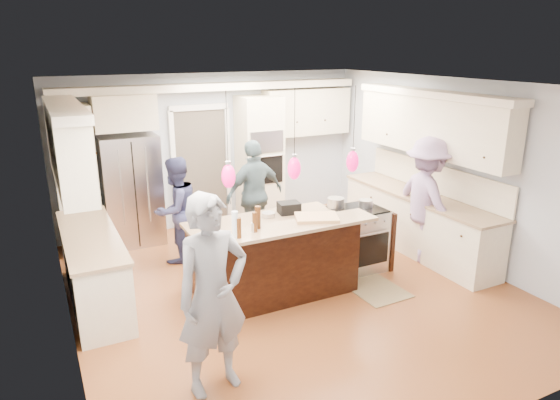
{
  "coord_description": "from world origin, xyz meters",
  "views": [
    {
      "loc": [
        -2.88,
        -5.38,
        3.14
      ],
      "look_at": [
        0.0,
        0.35,
        1.15
      ],
      "focal_mm": 32.0,
      "sensor_mm": 36.0,
      "label": 1
    }
  ],
  "objects_px": {
    "island_range": "(357,239)",
    "person_bar_end": "(213,295)",
    "kitchen_island": "(273,256)",
    "refrigerator": "(131,190)",
    "person_far_left": "(176,210)"
  },
  "relations": [
    {
      "from": "person_bar_end",
      "to": "person_far_left",
      "type": "xyz_separation_m",
      "value": [
        0.5,
        3.07,
        -0.17
      ]
    },
    {
      "from": "island_range",
      "to": "kitchen_island",
      "type": "bearing_deg",
      "value": -176.93
    },
    {
      "from": "person_far_left",
      "to": "person_bar_end",
      "type": "bearing_deg",
      "value": 51.49
    },
    {
      "from": "refrigerator",
      "to": "person_bar_end",
      "type": "relative_size",
      "value": 0.93
    },
    {
      "from": "island_range",
      "to": "person_bar_end",
      "type": "distance_m",
      "value": 3.24
    },
    {
      "from": "person_bar_end",
      "to": "refrigerator",
      "type": "bearing_deg",
      "value": 81.34
    },
    {
      "from": "kitchen_island",
      "to": "person_bar_end",
      "type": "height_order",
      "value": "person_bar_end"
    },
    {
      "from": "kitchen_island",
      "to": "island_range",
      "type": "xyz_separation_m",
      "value": [
        1.41,
        0.08,
        -0.03
      ]
    },
    {
      "from": "kitchen_island",
      "to": "island_range",
      "type": "distance_m",
      "value": 1.41
    },
    {
      "from": "kitchen_island",
      "to": "person_bar_end",
      "type": "xyz_separation_m",
      "value": [
        -1.35,
        -1.55,
        0.48
      ]
    },
    {
      "from": "person_bar_end",
      "to": "person_far_left",
      "type": "relative_size",
      "value": 1.21
    },
    {
      "from": "refrigerator",
      "to": "person_bar_end",
      "type": "xyz_separation_m",
      "value": [
        -0.05,
        -4.11,
        0.07
      ]
    },
    {
      "from": "island_range",
      "to": "person_bar_end",
      "type": "height_order",
      "value": "person_bar_end"
    },
    {
      "from": "refrigerator",
      "to": "island_range",
      "type": "relative_size",
      "value": 1.96
    },
    {
      "from": "refrigerator",
      "to": "kitchen_island",
      "type": "distance_m",
      "value": 2.91
    }
  ]
}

